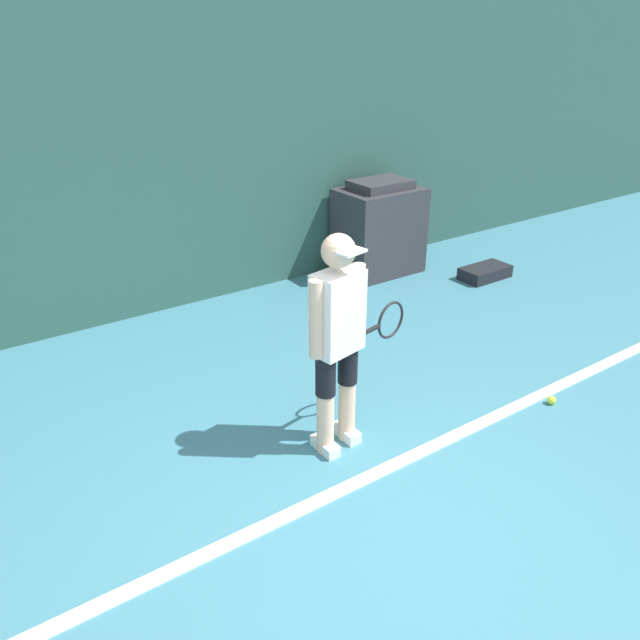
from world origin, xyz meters
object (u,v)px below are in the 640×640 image
Objects in this scene: equipment_bag at (485,272)px; water_bottle at (333,270)px; tennis_player at (339,336)px; tennis_ball at (551,400)px; covered_chair at (379,229)px.

water_bottle reaches higher than equipment_bag.
tennis_ball is at bearing -29.04° from tennis_player.
tennis_player reaches higher than covered_chair.
tennis_player is 3.50m from covered_chair.
equipment_bag is (0.89, -0.90, -0.46)m from covered_chair.
tennis_ball is 3.16m from water_bottle.
tennis_ball is (1.69, -0.55, -0.83)m from tennis_player.
covered_chair is at bearing 76.51° from tennis_ball.
water_bottle is at bearing 87.35° from tennis_ball.
tennis_ball is at bearing -127.09° from equipment_bag.
tennis_player is 3.27m from water_bottle.
water_bottle is (-0.59, 0.10, -0.42)m from covered_chair.
water_bottle is at bearing 145.99° from equipment_bag.
tennis_player is 22.97× the size of tennis_ball.
tennis_player is at bearing -134.04° from covered_chair.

